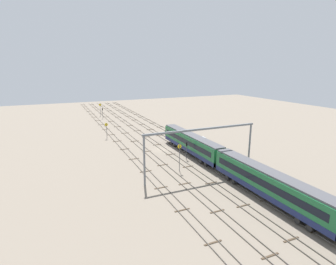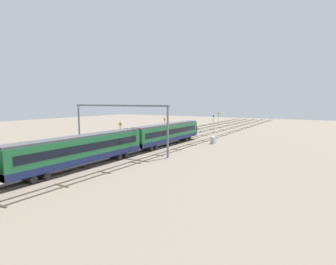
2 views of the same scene
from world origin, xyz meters
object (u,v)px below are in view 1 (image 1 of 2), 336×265
Objects in this scene: signal_light_trackside_departure at (102,112)px; relay_cabinet at (203,140)px; speed_sign_mid_trackside at (106,128)px; overhead_gantry at (202,139)px; signal_light_trackside_approach at (186,148)px; speed_sign_near_foreground at (179,154)px; speed_sign_far_trackside at (100,108)px.

signal_light_trackside_departure reaches higher than relay_cabinet.
overhead_gantry is at bearing -162.34° from speed_sign_mid_trackside.
overhead_gantry is at bearing 169.45° from signal_light_trackside_approach.
relay_cabinet is at bearing -32.14° from overhead_gantry.
speed_sign_near_foreground is 1.05× the size of speed_sign_far_trackside.
speed_sign_mid_trackside is 1.15× the size of signal_light_trackside_approach.
relay_cabinet is (15.78, -15.06, -2.68)m from speed_sign_near_foreground.
speed_sign_far_trackside is 5.91m from signal_light_trackside_departure.
overhead_gantry is 5.48× the size of signal_light_trackside_departure.
speed_sign_mid_trackside is (34.91, 11.11, -4.22)m from overhead_gantry.
speed_sign_mid_trackside is 32.04m from signal_light_trackside_departure.
signal_light_trackside_approach is 2.47× the size of relay_cabinet.
speed_sign_near_foreground is at bearing 136.33° from relay_cabinet.
speed_sign_near_foreground reaches higher than relay_cabinet.
speed_sign_mid_trackside is at bearing 172.72° from speed_sign_far_trackside.
signal_light_trackside_approach is at bearing -10.55° from overhead_gantry.
signal_light_trackside_departure is 2.67× the size of relay_cabinet.
signal_light_trackside_departure is at bearing 5.55° from overhead_gantry.
overhead_gantry is 5.91× the size of signal_light_trackside_approach.
overhead_gantry is at bearing -175.02° from speed_sign_far_trackside.
signal_light_trackside_approach is (5.72, -4.58, -0.86)m from speed_sign_near_foreground.
signal_light_trackside_approach is 14.64m from relay_cabinet.
relay_cabinet is (-53.00, -18.55, -2.66)m from speed_sign_far_trackside.
signal_light_trackside_approach is at bearing -171.81° from signal_light_trackside_departure.
overhead_gantry is at bearing 147.86° from relay_cabinet.
speed_sign_near_foreground is at bearing -165.12° from speed_sign_mid_trackside.
speed_sign_far_trackside is (37.58, -4.80, 0.45)m from speed_sign_mid_trackside.
relay_cabinet is at bearing -123.45° from speed_sign_mid_trackside.
relay_cabinet is (19.48, -12.24, -6.42)m from overhead_gantry.
speed_sign_far_trackside is at bearing -1.59° from signal_light_trackside_departure.
signal_light_trackside_departure reaches higher than signal_light_trackside_approach.
speed_sign_far_trackside is at bearing 2.91° from speed_sign_near_foreground.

